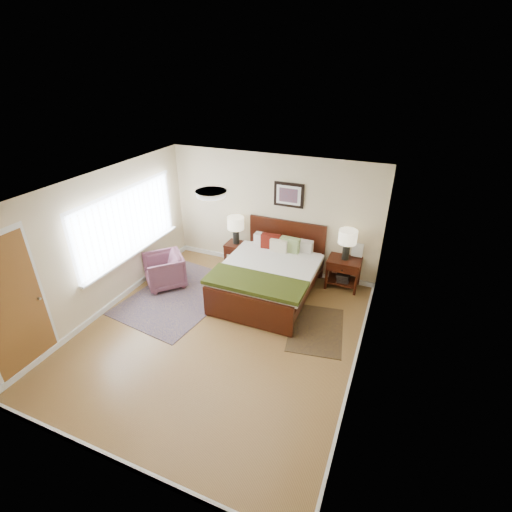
% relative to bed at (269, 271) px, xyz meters
% --- Properties ---
extents(floor, '(5.00, 5.00, 0.00)m').
position_rel_bed_xyz_m(floor, '(-0.35, -1.44, -0.53)').
color(floor, olive).
rests_on(floor, ground).
extents(back_wall, '(4.50, 0.04, 2.50)m').
position_rel_bed_xyz_m(back_wall, '(-0.35, 1.06, 0.72)').
color(back_wall, beige).
rests_on(back_wall, ground).
extents(front_wall, '(4.50, 0.04, 2.50)m').
position_rel_bed_xyz_m(front_wall, '(-0.35, -3.94, 0.72)').
color(front_wall, beige).
rests_on(front_wall, ground).
extents(left_wall, '(0.04, 5.00, 2.50)m').
position_rel_bed_xyz_m(left_wall, '(-2.60, -1.44, 0.72)').
color(left_wall, beige).
rests_on(left_wall, ground).
extents(right_wall, '(0.04, 5.00, 2.50)m').
position_rel_bed_xyz_m(right_wall, '(1.90, -1.44, 0.72)').
color(right_wall, beige).
rests_on(right_wall, ground).
extents(ceiling, '(4.50, 5.00, 0.02)m').
position_rel_bed_xyz_m(ceiling, '(-0.35, -1.44, 1.97)').
color(ceiling, white).
rests_on(ceiling, back_wall).
extents(window, '(0.11, 2.72, 1.32)m').
position_rel_bed_xyz_m(window, '(-2.55, -0.74, 0.84)').
color(window, silver).
rests_on(window, left_wall).
extents(door, '(0.06, 1.00, 2.18)m').
position_rel_bed_xyz_m(door, '(-2.58, -3.19, 0.54)').
color(door, silver).
rests_on(door, ground).
extents(ceil_fixture, '(0.44, 0.44, 0.08)m').
position_rel_bed_xyz_m(ceil_fixture, '(-0.35, -1.44, 1.93)').
color(ceil_fixture, white).
rests_on(ceil_fixture, ceiling).
extents(bed, '(1.77, 2.15, 1.16)m').
position_rel_bed_xyz_m(bed, '(0.00, 0.00, 0.00)').
color(bed, '#371408').
rests_on(bed, ground).
extents(wall_art, '(0.62, 0.05, 0.50)m').
position_rel_bed_xyz_m(wall_art, '(0.00, 1.03, 1.19)').
color(wall_art, black).
rests_on(wall_art, back_wall).
extents(nightstand_left, '(0.45, 0.40, 0.53)m').
position_rel_bed_xyz_m(nightstand_left, '(-1.09, 0.81, -0.12)').
color(nightstand_left, '#371408').
rests_on(nightstand_left, ground).
extents(nightstand_right, '(0.64, 0.48, 0.63)m').
position_rel_bed_xyz_m(nightstand_right, '(1.27, 0.82, -0.15)').
color(nightstand_right, '#371408').
rests_on(nightstand_right, ground).
extents(lamp_left, '(0.35, 0.35, 0.61)m').
position_rel_bed_xyz_m(lamp_left, '(-1.09, 0.83, 0.43)').
color(lamp_left, black).
rests_on(lamp_left, nightstand_left).
extents(lamp_right, '(0.35, 0.35, 0.61)m').
position_rel_bed_xyz_m(lamp_right, '(1.27, 0.83, 0.53)').
color(lamp_right, black).
rests_on(lamp_right, nightstand_right).
extents(armchair, '(1.04, 1.04, 0.68)m').
position_rel_bed_xyz_m(armchair, '(-2.08, -0.49, -0.20)').
color(armchair, brown).
rests_on(armchair, ground).
extents(rug_persian, '(1.94, 2.53, 0.01)m').
position_rel_bed_xyz_m(rug_persian, '(-1.58, -0.74, -0.53)').
color(rug_persian, '#0D0E42').
rests_on(rug_persian, ground).
extents(rug_navy, '(1.09, 1.46, 0.01)m').
position_rel_bed_xyz_m(rug_navy, '(1.14, -0.71, -0.53)').
color(rug_navy, black).
rests_on(rug_navy, ground).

